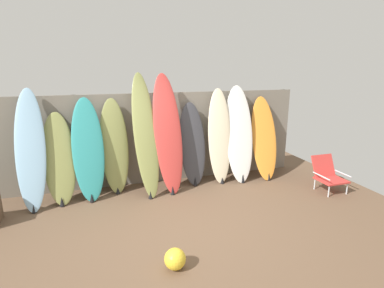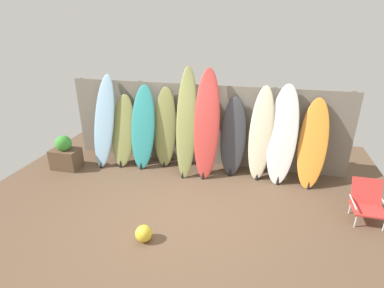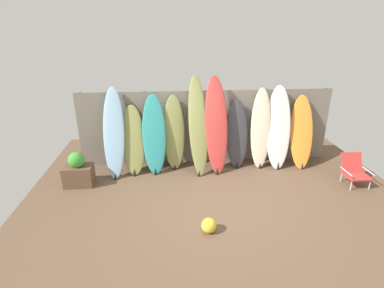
% 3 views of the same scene
% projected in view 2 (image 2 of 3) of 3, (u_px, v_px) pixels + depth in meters
% --- Properties ---
extents(ground, '(7.68, 7.68, 0.00)m').
position_uv_depth(ground, '(179.00, 212.00, 5.13)').
color(ground, brown).
extents(fence_back, '(6.08, 0.11, 1.80)m').
position_uv_depth(fence_back, '(203.00, 125.00, 6.58)').
color(fence_back, gray).
rests_on(fence_back, ground).
extents(surfboard_skyblue_0, '(0.47, 0.79, 1.96)m').
position_uv_depth(surfboard_skyblue_0, '(104.00, 122.00, 6.59)').
color(surfboard_skyblue_0, '#8CB7D6').
rests_on(surfboard_skyblue_0, ground).
extents(surfboard_olive_1, '(0.57, 0.68, 1.55)m').
position_uv_depth(surfboard_olive_1, '(123.00, 131.00, 6.63)').
color(surfboard_olive_1, olive).
rests_on(surfboard_olive_1, ground).
extents(surfboard_teal_2, '(0.56, 0.61, 1.78)m').
position_uv_depth(surfboard_teal_2, '(143.00, 128.00, 6.48)').
color(surfboard_teal_2, teal).
rests_on(surfboard_teal_2, ground).
extents(surfboard_olive_3, '(0.51, 0.42, 1.74)m').
position_uv_depth(surfboard_olive_3, '(165.00, 128.00, 6.52)').
color(surfboard_olive_3, olive).
rests_on(surfboard_olive_3, ground).
extents(surfboard_olive_4, '(0.51, 0.84, 2.20)m').
position_uv_depth(surfboard_olive_4, '(186.00, 123.00, 6.12)').
color(surfboard_olive_4, olive).
rests_on(surfboard_olive_4, ground).
extents(surfboard_red_5, '(0.58, 0.75, 2.19)m').
position_uv_depth(surfboard_red_5, '(207.00, 125.00, 6.04)').
color(surfboard_red_5, '#D13D38').
rests_on(surfboard_red_5, ground).
extents(surfboard_charcoal_6, '(0.54, 0.46, 1.62)m').
position_uv_depth(surfboard_charcoal_6, '(233.00, 137.00, 6.19)').
color(surfboard_charcoal_6, '#38383D').
rests_on(surfboard_charcoal_6, ground).
extents(surfboard_cream_7, '(0.51, 0.52, 1.88)m').
position_uv_depth(surfboard_cream_7, '(261.00, 134.00, 5.98)').
color(surfboard_cream_7, beige).
rests_on(surfboard_cream_7, ground).
extents(surfboard_white_8, '(0.63, 0.65, 1.93)m').
position_uv_depth(surfboard_white_8, '(282.00, 136.00, 5.84)').
color(surfboard_white_8, white).
rests_on(surfboard_white_8, ground).
extents(surfboard_orange_9, '(0.61, 0.72, 1.69)m').
position_uv_depth(surfboard_orange_9, '(313.00, 144.00, 5.76)').
color(surfboard_orange_9, orange).
rests_on(surfboard_orange_9, ground).
extents(beach_chair, '(0.50, 0.57, 0.64)m').
position_uv_depth(beach_chair, '(367.00, 201.00, 4.86)').
color(beach_chair, silver).
rests_on(beach_chair, ground).
extents(planter_box, '(0.60, 0.41, 0.76)m').
position_uv_depth(planter_box, '(65.00, 155.00, 6.54)').
color(planter_box, brown).
rests_on(planter_box, ground).
extents(beach_ball, '(0.25, 0.25, 0.25)m').
position_uv_depth(beach_ball, '(144.00, 233.00, 4.43)').
color(beach_ball, yellow).
rests_on(beach_ball, ground).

